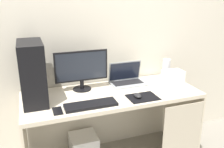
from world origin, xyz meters
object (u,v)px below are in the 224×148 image
(keyboard, at_px, (91,105))
(cell_phone, at_px, (57,111))
(mouse_left, at_px, (137,95))
(subwoofer, at_px, (84,147))
(laptop, at_px, (127,79))
(monitor, at_px, (82,69))
(speaker, at_px, (166,68))
(pc_tower, at_px, (33,73))
(projector, at_px, (173,77))

(keyboard, bearing_deg, cell_phone, -178.95)
(mouse_left, xyz_separation_m, subwoofer, (-0.42, 0.33, -0.64))
(laptop, height_order, subwoofer, laptop)
(monitor, height_order, laptop, monitor)
(monitor, relative_size, cell_phone, 3.75)
(monitor, height_order, speaker, monitor)
(pc_tower, xyz_separation_m, monitor, (0.43, 0.11, -0.05))
(monitor, xyz_separation_m, keyboard, (-0.02, -0.36, -0.19))
(keyboard, distance_m, cell_phone, 0.26)
(monitor, distance_m, mouse_left, 0.56)
(projector, height_order, cell_phone, projector)
(laptop, height_order, mouse_left, laptop)
(speaker, distance_m, keyboard, 1.03)
(keyboard, xyz_separation_m, cell_phone, (-0.26, -0.00, -0.01))
(pc_tower, height_order, speaker, pc_tower)
(pc_tower, relative_size, cell_phone, 3.85)
(projector, distance_m, cell_phone, 1.21)
(monitor, xyz_separation_m, laptop, (0.46, 0.02, -0.16))
(pc_tower, relative_size, projector, 2.50)
(pc_tower, height_order, keyboard, pc_tower)
(laptop, relative_size, cell_phone, 2.62)
(laptop, relative_size, keyboard, 0.81)
(speaker, xyz_separation_m, cell_phone, (-1.21, -0.42, -0.09))
(cell_phone, bearing_deg, subwoofer, 53.31)
(laptop, xyz_separation_m, projector, (0.45, -0.13, 0.02))
(projector, relative_size, mouse_left, 2.08)
(monitor, relative_size, laptop, 1.43)
(monitor, bearing_deg, subwoofer, -141.74)
(mouse_left, bearing_deg, keyboard, -177.27)
(monitor, xyz_separation_m, cell_phone, (-0.28, -0.37, -0.20))
(laptop, distance_m, projector, 0.46)
(keyboard, relative_size, subwoofer, 1.59)
(monitor, distance_m, laptop, 0.49)
(pc_tower, distance_m, mouse_left, 0.89)
(speaker, bearing_deg, mouse_left, -143.12)
(subwoofer, bearing_deg, cell_phone, -126.69)
(speaker, xyz_separation_m, mouse_left, (-0.52, -0.39, -0.08))
(laptop, bearing_deg, cell_phone, -152.30)
(laptop, bearing_deg, mouse_left, -98.87)
(laptop, bearing_deg, subwoofer, -176.27)
(speaker, height_order, subwoofer, speaker)
(laptop, height_order, keyboard, laptop)
(speaker, distance_m, subwoofer, 1.18)
(projector, relative_size, cell_phone, 1.54)
(speaker, xyz_separation_m, subwoofer, (-0.94, -0.06, -0.72))
(laptop, xyz_separation_m, speaker, (0.47, 0.03, 0.06))
(pc_tower, bearing_deg, subwoofer, 13.71)
(pc_tower, distance_m, subwoofer, 0.97)
(projector, relative_size, keyboard, 0.48)
(mouse_left, height_order, cell_phone, mouse_left)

